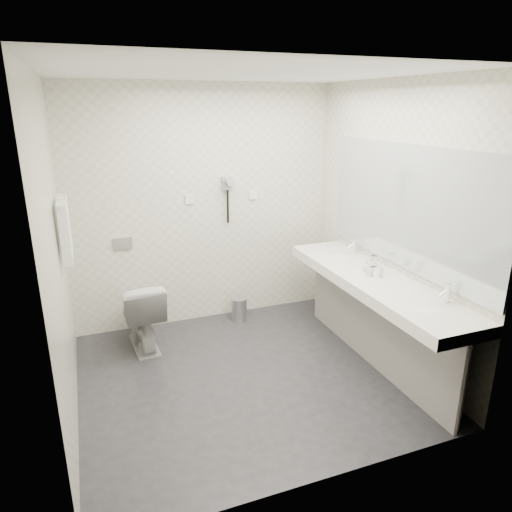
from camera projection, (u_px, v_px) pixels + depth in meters
name	position (u px, v px, depth m)	size (l,w,h in m)	color
floor	(246.00, 375.00, 4.10)	(2.80, 2.80, 0.00)	#252529
ceiling	(244.00, 72.00, 3.32)	(2.80, 2.80, 0.00)	silver
wall_back	(204.00, 208.00, 4.86)	(2.80, 2.80, 0.00)	beige
wall_front	(324.00, 301.00, 2.55)	(2.80, 2.80, 0.00)	beige
wall_left	(56.00, 260.00, 3.24)	(2.60, 2.60, 0.00)	beige
wall_right	(391.00, 225.00, 4.18)	(2.60, 2.60, 0.00)	beige
vanity_counter	(374.00, 282.00, 4.05)	(0.55, 2.20, 0.10)	silver
vanity_panel	(373.00, 326.00, 4.19)	(0.03, 2.15, 0.75)	gray
vanity_post_near	(462.00, 387.00, 3.28)	(0.06, 0.06, 0.75)	silver
vanity_post_far	(321.00, 286.00, 5.12)	(0.06, 0.06, 0.75)	silver
mirror	(406.00, 207.00, 3.94)	(0.02, 2.20, 1.05)	#B2BCC6
basin_near	(425.00, 308.00, 3.46)	(0.40, 0.31, 0.05)	white
basin_far	(337.00, 257.00, 4.62)	(0.40, 0.31, 0.05)	white
faucet_near	(448.00, 293.00, 3.50)	(0.04, 0.04, 0.15)	silver
faucet_far	(354.00, 246.00, 4.65)	(0.04, 0.04, 0.15)	silver
soap_bottle_a	(370.00, 270.00, 4.04)	(0.05, 0.05, 0.11)	white
soap_bottle_b	(366.00, 266.00, 4.18)	(0.07, 0.07, 0.09)	white
soap_bottle_c	(381.00, 271.00, 4.02)	(0.04, 0.04, 0.12)	white
glass_left	(374.00, 261.00, 4.28)	(0.06, 0.06, 0.11)	silver
toilet	(142.00, 314.00, 4.49)	(0.39, 0.68, 0.69)	white
flush_plate	(123.00, 244.00, 4.66)	(0.18, 0.02, 0.12)	#B2B5BA
pedal_bin	(239.00, 310.00, 5.13)	(0.17, 0.17, 0.24)	#B2B5BA
bin_lid	(239.00, 299.00, 5.09)	(0.17, 0.17, 0.01)	#B2B5BA
towel_rail	(60.00, 202.00, 3.65)	(0.02, 0.02, 0.62)	silver
towel_near	(65.00, 233.00, 3.59)	(0.07, 0.24, 0.48)	silver
towel_far	(65.00, 225.00, 3.84)	(0.07, 0.24, 0.48)	silver
dryer_cradle	(227.00, 183.00, 4.84)	(0.10, 0.04, 0.14)	#949599
dryer_barrel	(229.00, 181.00, 4.77)	(0.08, 0.08, 0.14)	#949599
dryer_cord	(228.00, 207.00, 4.91)	(0.02, 0.02, 0.35)	black
switch_plate_a	(190.00, 200.00, 4.77)	(0.09, 0.02, 0.09)	white
switch_plate_b	(253.00, 195.00, 5.01)	(0.09, 0.02, 0.09)	white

